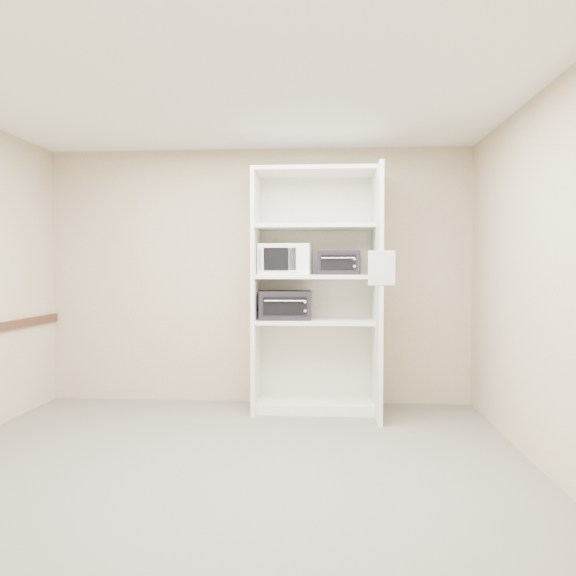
# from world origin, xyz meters

# --- Properties ---
(floor) EXTENTS (4.50, 4.00, 0.01)m
(floor) POSITION_xyz_m (0.00, 0.00, 0.00)
(floor) COLOR #676356
(floor) RESTS_ON ground
(ceiling) EXTENTS (4.50, 4.00, 0.01)m
(ceiling) POSITION_xyz_m (0.00, 0.00, 2.70)
(ceiling) COLOR white
(wall_back) EXTENTS (4.50, 0.02, 2.70)m
(wall_back) POSITION_xyz_m (0.00, 2.00, 1.35)
(wall_back) COLOR beige
(wall_back) RESTS_ON ground
(wall_front) EXTENTS (4.50, 0.02, 2.70)m
(wall_front) POSITION_xyz_m (0.00, -2.00, 1.35)
(wall_front) COLOR beige
(wall_front) RESTS_ON ground
(wall_right) EXTENTS (0.02, 4.00, 2.70)m
(wall_right) POSITION_xyz_m (2.25, 0.00, 1.35)
(wall_right) COLOR beige
(wall_right) RESTS_ON ground
(shelving_unit) EXTENTS (1.24, 0.92, 2.42)m
(shelving_unit) POSITION_xyz_m (0.67, 1.70, 1.13)
(shelving_unit) COLOR white
(shelving_unit) RESTS_ON floor
(microwave) EXTENTS (0.54, 0.42, 0.31)m
(microwave) POSITION_xyz_m (0.32, 1.71, 1.52)
(microwave) COLOR white
(microwave) RESTS_ON shelving_unit
(toaster_oven_upper) EXTENTS (0.44, 0.35, 0.24)m
(toaster_oven_upper) POSITION_xyz_m (0.86, 1.71, 1.49)
(toaster_oven_upper) COLOR black
(toaster_oven_upper) RESTS_ON shelving_unit
(toaster_oven_lower) EXTENTS (0.54, 0.42, 0.29)m
(toaster_oven_lower) POSITION_xyz_m (0.32, 1.67, 1.06)
(toaster_oven_lower) COLOR black
(toaster_oven_lower) RESTS_ON shelving_unit
(paper_sign) EXTENTS (0.24, 0.03, 0.30)m
(paper_sign) POSITION_xyz_m (1.22, 1.07, 1.44)
(paper_sign) COLOR white
(paper_sign) RESTS_ON shelving_unit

